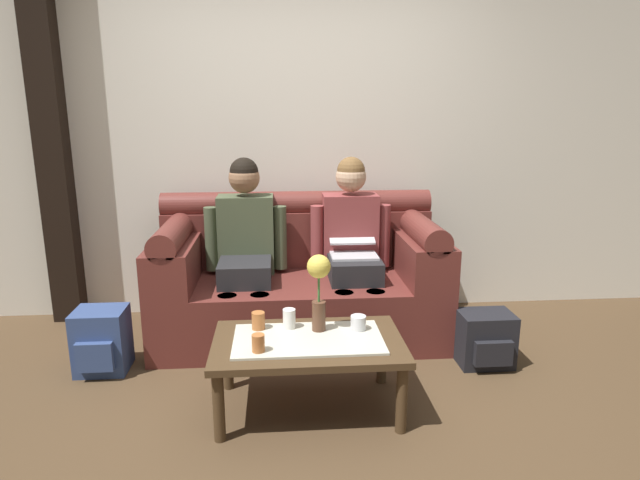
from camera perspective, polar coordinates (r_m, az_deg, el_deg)
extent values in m
plane|color=#4C3823|center=(2.83, -1.03, -19.07)|extent=(14.00, 14.00, 0.00)
cube|color=silver|center=(4.08, -2.67, 12.54)|extent=(6.00, 0.12, 2.90)
cube|color=black|center=(4.25, -26.78, 11.17)|extent=(0.20, 0.20, 2.90)
cube|color=maroon|center=(3.72, -2.13, -7.12)|extent=(1.92, 0.88, 0.42)
cube|color=maroon|center=(3.92, -2.40, 0.22)|extent=(1.92, 0.22, 0.40)
cylinder|color=maroon|center=(3.86, -2.43, 3.89)|extent=(1.92, 0.18, 0.18)
cube|color=maroon|center=(3.67, -15.08, -2.13)|extent=(0.28, 0.88, 0.28)
cylinder|color=maroon|center=(3.63, -15.26, 0.68)|extent=(0.18, 0.88, 0.18)
cube|color=maroon|center=(3.73, 10.50, -1.61)|extent=(0.28, 0.88, 0.28)
cylinder|color=maroon|center=(3.69, 10.63, 1.16)|extent=(0.18, 0.88, 0.18)
cube|color=#232326|center=(3.58, -7.96, -3.29)|extent=(0.34, 0.40, 0.15)
cylinder|color=#232326|center=(3.43, -9.72, -9.13)|extent=(0.12, 0.12, 0.42)
cylinder|color=#232326|center=(3.42, -6.34, -9.10)|extent=(0.12, 0.12, 0.42)
cube|color=#475138|center=(3.76, -7.86, 0.62)|extent=(0.38, 0.22, 0.54)
cylinder|color=#475138|center=(3.74, -11.47, 0.12)|extent=(0.09, 0.09, 0.44)
cylinder|color=#475138|center=(3.72, -4.26, 0.25)|extent=(0.09, 0.09, 0.44)
sphere|color=#936B4C|center=(3.67, -8.07, 6.57)|extent=(0.21, 0.21, 0.21)
sphere|color=black|center=(3.66, -8.09, 7.19)|extent=(0.19, 0.19, 0.19)
cube|color=#232326|center=(3.60, 3.66, -3.04)|extent=(0.34, 0.40, 0.15)
cylinder|color=#232326|center=(3.44, 2.55, -8.87)|extent=(0.12, 0.12, 0.42)
cylinder|color=#232326|center=(3.47, 5.86, -8.74)|extent=(0.12, 0.12, 0.42)
cube|color=brown|center=(3.78, 3.19, 0.83)|extent=(0.38, 0.22, 0.54)
cylinder|color=brown|center=(3.73, -0.32, 0.33)|extent=(0.09, 0.09, 0.44)
cylinder|color=brown|center=(3.79, 6.79, 0.46)|extent=(0.09, 0.09, 0.44)
sphere|color=tan|center=(3.70, 3.31, 6.74)|extent=(0.21, 0.21, 0.21)
sphere|color=brown|center=(3.69, 3.32, 7.36)|extent=(0.19, 0.19, 0.19)
cube|color=silver|center=(3.60, 3.64, -1.69)|extent=(0.31, 0.22, 0.02)
cube|color=silver|center=(3.72, 3.34, 0.49)|extent=(0.31, 0.20, 0.09)
cube|color=black|center=(3.71, 3.36, 0.41)|extent=(0.27, 0.18, 0.07)
cube|color=#47331E|center=(2.79, -1.27, -10.94)|extent=(0.97, 0.60, 0.04)
cube|color=beige|center=(2.78, -1.27, -10.49)|extent=(0.76, 0.42, 0.01)
cylinder|color=#47331E|center=(2.67, -10.73, -17.06)|extent=(0.06, 0.06, 0.35)
cylinder|color=#47331E|center=(2.72, 8.69, -16.39)|extent=(0.06, 0.06, 0.35)
cylinder|color=#47331E|center=(3.11, -9.79, -12.40)|extent=(0.06, 0.06, 0.35)
cylinder|color=#47331E|center=(3.15, 6.60, -11.92)|extent=(0.06, 0.06, 0.35)
cylinder|color=brown|center=(2.84, -0.13, -8.08)|extent=(0.07, 0.07, 0.16)
cylinder|color=#3D7538|center=(2.79, -0.13, -5.14)|extent=(0.01, 0.01, 0.15)
sphere|color=#E5CC4C|center=(2.75, -0.13, -2.83)|extent=(0.12, 0.12, 0.12)
cylinder|color=silver|center=(2.87, 4.09, -8.78)|extent=(0.08, 0.08, 0.08)
cylinder|color=white|center=(2.88, -3.30, -8.35)|extent=(0.07, 0.07, 0.10)
cylinder|color=#B26633|center=(2.63, -6.59, -10.84)|extent=(0.06, 0.06, 0.09)
cylinder|color=#B26633|center=(2.89, -6.58, -8.52)|extent=(0.07, 0.07, 0.09)
cube|color=black|center=(3.49, 17.12, -9.98)|extent=(0.32, 0.24, 0.33)
cube|color=black|center=(3.39, 17.96, -11.41)|extent=(0.23, 0.05, 0.15)
cube|color=#33477A|center=(3.51, -22.18, -9.84)|extent=(0.30, 0.25, 0.38)
cube|color=#33477A|center=(3.39, -22.85, -11.40)|extent=(0.21, 0.05, 0.17)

